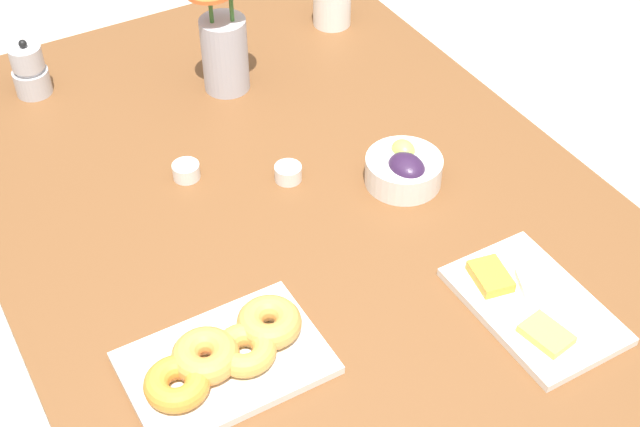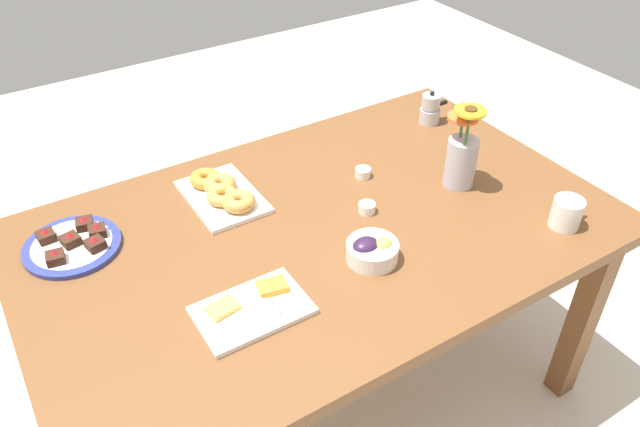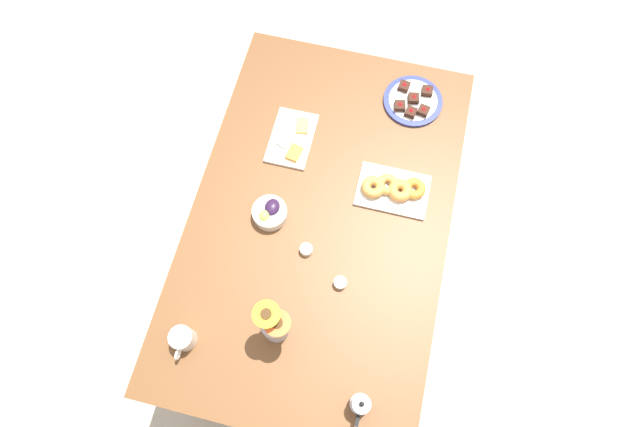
# 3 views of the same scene
# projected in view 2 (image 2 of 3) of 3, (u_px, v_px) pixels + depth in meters

# --- Properties ---
(ground_plane) EXTENTS (6.00, 6.00, 0.00)m
(ground_plane) POSITION_uv_depth(u_px,v_px,m) (320.00, 392.00, 2.16)
(ground_plane) COLOR beige
(dining_table) EXTENTS (1.60, 1.00, 0.74)m
(dining_table) POSITION_uv_depth(u_px,v_px,m) (320.00, 249.00, 1.76)
(dining_table) COLOR brown
(dining_table) RESTS_ON ground_plane
(coffee_mug) EXTENTS (0.12, 0.08, 0.09)m
(coffee_mug) POSITION_uv_depth(u_px,v_px,m) (567.00, 212.00, 1.69)
(coffee_mug) COLOR white
(coffee_mug) RESTS_ON dining_table
(grape_bowl) EXTENTS (0.13, 0.13, 0.07)m
(grape_bowl) POSITION_uv_depth(u_px,v_px,m) (372.00, 250.00, 1.58)
(grape_bowl) COLOR white
(grape_bowl) RESTS_ON dining_table
(cheese_platter) EXTENTS (0.26, 0.17, 0.03)m
(cheese_platter) POSITION_uv_depth(u_px,v_px,m) (253.00, 308.00, 1.45)
(cheese_platter) COLOR white
(cheese_platter) RESTS_ON dining_table
(croissant_platter) EXTENTS (0.19, 0.28, 0.05)m
(croissant_platter) POSITION_uv_depth(u_px,v_px,m) (222.00, 192.00, 1.80)
(croissant_platter) COLOR white
(croissant_platter) RESTS_ON dining_table
(jam_cup_honey) EXTENTS (0.05, 0.05, 0.03)m
(jam_cup_honey) POSITION_uv_depth(u_px,v_px,m) (363.00, 172.00, 1.89)
(jam_cup_honey) COLOR white
(jam_cup_honey) RESTS_ON dining_table
(jam_cup_berry) EXTENTS (0.05, 0.05, 0.03)m
(jam_cup_berry) POSITION_uv_depth(u_px,v_px,m) (367.00, 207.00, 1.75)
(jam_cup_berry) COLOR white
(jam_cup_berry) RESTS_ON dining_table
(dessert_plate) EXTENTS (0.25, 0.25, 0.05)m
(dessert_plate) POSITION_uv_depth(u_px,v_px,m) (73.00, 245.00, 1.63)
(dessert_plate) COLOR navy
(dessert_plate) RESTS_ON dining_table
(flower_vase) EXTENTS (0.10, 0.13, 0.26)m
(flower_vase) POSITION_uv_depth(u_px,v_px,m) (461.00, 157.00, 1.82)
(flower_vase) COLOR #B2B2BC
(flower_vase) RESTS_ON dining_table
(moka_pot) EXTENTS (0.11, 0.07, 0.12)m
(moka_pot) POSITION_uv_depth(u_px,v_px,m) (430.00, 109.00, 2.14)
(moka_pot) COLOR #B7B7BC
(moka_pot) RESTS_ON dining_table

